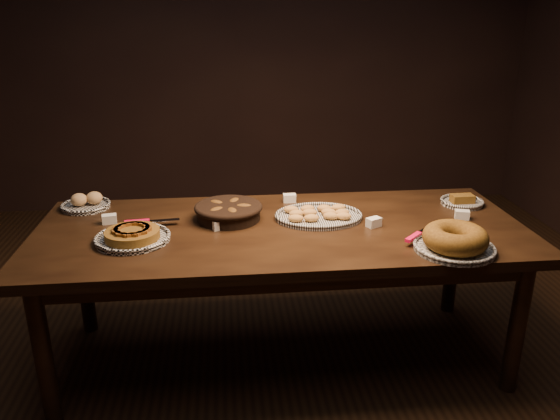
{
  "coord_description": "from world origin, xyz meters",
  "views": [
    {
      "loc": [
        -0.27,
        -2.48,
        1.75
      ],
      "look_at": [
        -0.0,
        0.05,
        0.82
      ],
      "focal_mm": 35.0,
      "sensor_mm": 36.0,
      "label": 1
    }
  ],
  "objects": [
    {
      "name": "croissant_basket",
      "position": [
        -0.26,
        0.13,
        0.8
      ],
      "size": [
        0.42,
        0.42,
        0.09
      ],
      "rotation": [
        0.0,
        0.0,
        -0.41
      ],
      "color": "black",
      "rests_on": "buffet_table"
    },
    {
      "name": "bread_roll_plate",
      "position": [
        -1.02,
        0.39,
        0.78
      ],
      "size": [
        0.26,
        0.26,
        0.08
      ],
      "rotation": [
        0.0,
        0.0,
        -0.24
      ],
      "color": "white",
      "rests_on": "buffet_table"
    },
    {
      "name": "tent_cards",
      "position": [
        0.06,
        0.09,
        0.77
      ],
      "size": [
        1.86,
        0.47,
        0.04
      ],
      "color": "white",
      "rests_on": "buffet_table"
    },
    {
      "name": "loaf_plate",
      "position": [
        1.02,
        0.23,
        0.77
      ],
      "size": [
        0.23,
        0.23,
        0.06
      ],
      "rotation": [
        0.0,
        0.0,
        0.02
      ],
      "color": "black",
      "rests_on": "buffet_table"
    },
    {
      "name": "ground",
      "position": [
        0.0,
        0.0,
        0.0
      ],
      "size": [
        5.0,
        5.0,
        0.0
      ],
      "primitive_type": "plane",
      "color": "black",
      "rests_on": "ground"
    },
    {
      "name": "buffet_table",
      "position": [
        0.0,
        0.0,
        0.68
      ],
      "size": [
        2.4,
        1.0,
        0.75
      ],
      "color": "black",
      "rests_on": "ground"
    },
    {
      "name": "madeleine_platter",
      "position": [
        0.2,
        0.1,
        0.77
      ],
      "size": [
        0.44,
        0.36,
        0.05
      ],
      "rotation": [
        0.0,
        0.0,
        0.43
      ],
      "color": "black",
      "rests_on": "buffet_table"
    },
    {
      "name": "apple_tart_plate",
      "position": [
        -0.7,
        -0.1,
        0.77
      ],
      "size": [
        0.38,
        0.38,
        0.07
      ],
      "rotation": [
        0.0,
        0.0,
        0.4
      ],
      "color": "white",
      "rests_on": "buffet_table"
    },
    {
      "name": "bundt_cake_plate",
      "position": [
        0.73,
        -0.36,
        0.8
      ],
      "size": [
        0.38,
        0.43,
        0.11
      ],
      "rotation": [
        0.0,
        0.0,
        -0.23
      ],
      "color": "black",
      "rests_on": "buffet_table"
    }
  ]
}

